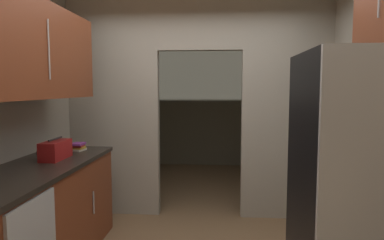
# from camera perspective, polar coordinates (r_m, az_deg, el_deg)

# --- Properties ---
(kitchen_partition) EXTENTS (3.21, 0.12, 2.78)m
(kitchen_partition) POSITION_cam_1_polar(r_m,az_deg,el_deg) (4.21, 0.70, 4.10)
(kitchen_partition) COLOR #ADA899
(kitchen_partition) RESTS_ON ground
(adjoining_room_shell) EXTENTS (3.21, 2.94, 2.78)m
(adjoining_room_shell) POSITION_cam_1_polar(r_m,az_deg,el_deg) (6.17, 1.96, 3.40)
(adjoining_room_shell) COLOR gray
(adjoining_room_shell) RESTS_ON ground
(refrigerator) EXTENTS (0.79, 0.80, 1.81)m
(refrigerator) POSITION_cam_1_polar(r_m,az_deg,el_deg) (2.42, 26.84, -11.66)
(refrigerator) COLOR black
(refrigerator) RESTS_ON ground
(lower_cabinet_run) EXTENTS (0.68, 2.14, 0.94)m
(lower_cabinet_run) POSITION_cam_1_polar(r_m,az_deg,el_deg) (3.25, -24.81, -15.34)
(lower_cabinet_run) COLOR brown
(lower_cabinet_run) RESTS_ON ground
(upper_cabinet_counterside) EXTENTS (0.36, 1.93, 0.79)m
(upper_cabinet_counterside) POSITION_cam_1_polar(r_m,az_deg,el_deg) (3.07, -25.84, 10.52)
(upper_cabinet_counterside) COLOR brown
(boombox) EXTENTS (0.17, 0.36, 0.20)m
(boombox) POSITION_cam_1_polar(r_m,az_deg,el_deg) (3.40, -21.84, -4.67)
(boombox) COLOR maroon
(boombox) RESTS_ON lower_cabinet_run
(book_stack) EXTENTS (0.14, 0.18, 0.08)m
(book_stack) POSITION_cam_1_polar(r_m,az_deg,el_deg) (3.79, -18.51, -4.25)
(book_stack) COLOR beige
(book_stack) RESTS_ON lower_cabinet_run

